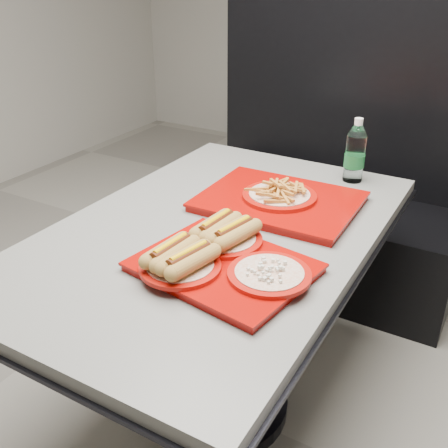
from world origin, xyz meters
The scene contains 6 objects.
ground centered at (0.00, 0.00, 0.00)m, with size 6.00×6.00×0.00m, color gray.
diner_table centered at (0.00, 0.00, 0.58)m, with size 0.92×1.42×0.75m.
booth_bench centered at (0.00, 1.09, 0.40)m, with size 1.30×0.57×1.35m.
tray_near centered at (0.13, -0.20, 0.79)m, with size 0.49×0.41×0.10m.
tray_far centered at (0.10, 0.24, 0.78)m, with size 0.52×0.41×0.10m.
water_bottle centered at (0.24, 0.59, 0.85)m, with size 0.07×0.07×0.24m.
Camera 1 is at (0.74, -1.23, 1.49)m, focal length 42.00 mm.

